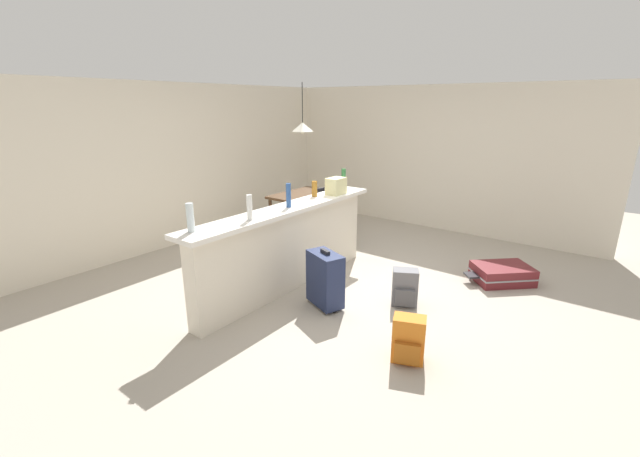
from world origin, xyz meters
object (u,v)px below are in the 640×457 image
at_px(bottle_amber, 314,189).
at_px(bottle_green, 344,179).
at_px(backpack_orange, 408,340).
at_px(backpack_grey, 405,288).
at_px(bottle_white, 250,207).
at_px(bottle_blue, 289,195).
at_px(dining_chair_near_partition, 331,214).
at_px(pendant_lamp, 303,127).
at_px(dining_table, 305,199).
at_px(suitcase_upright_navy, 325,279).
at_px(bottle_clear, 190,218).
at_px(grocery_bag, 336,186).
at_px(suitcase_flat_maroon, 502,274).

distance_m(bottle_amber, bottle_green, 0.63).
xyz_separation_m(backpack_orange, backpack_grey, (0.95, 0.50, 0.00)).
relative_size(bottle_white, bottle_blue, 0.95).
distance_m(bottle_white, dining_chair_near_partition, 2.45).
bearing_deg(bottle_white, pendant_lamp, 27.09).
bearing_deg(bottle_blue, dining_table, 33.95).
relative_size(bottle_blue, suitcase_upright_navy, 0.42).
bearing_deg(dining_table, suitcase_upright_navy, -136.02).
bearing_deg(pendant_lamp, backpack_orange, -126.20).
height_order(dining_chair_near_partition, suitcase_upright_navy, dining_chair_near_partition).
bearing_deg(dining_chair_near_partition, backpack_grey, -122.16).
relative_size(bottle_clear, dining_table, 0.25).
relative_size(pendant_lamp, backpack_orange, 1.86).
xyz_separation_m(bottle_green, dining_chair_near_partition, (0.35, 0.47, -0.66)).
bearing_deg(dining_chair_near_partition, bottle_white, -165.17).
bearing_deg(bottle_amber, bottle_white, -173.05).
distance_m(grocery_bag, suitcase_flat_maroon, 2.41).
bearing_deg(suitcase_upright_navy, bottle_clear, 147.68).
xyz_separation_m(bottle_blue, dining_table, (1.72, 1.16, -0.52)).
bearing_deg(bottle_green, bottle_white, -176.12).
xyz_separation_m(bottle_amber, pendant_lamp, (1.02, 1.02, 0.70)).
distance_m(bottle_white, bottle_blue, 0.66).
bearing_deg(bottle_clear, suitcase_upright_navy, -32.32).
distance_m(bottle_blue, dining_chair_near_partition, 1.84).
relative_size(bottle_amber, grocery_bag, 0.77).
distance_m(bottle_blue, bottle_amber, 0.65).
xyz_separation_m(dining_chair_near_partition, backpack_orange, (-2.14, -2.38, -0.31)).
distance_m(bottle_amber, grocery_bag, 0.32).
distance_m(bottle_blue, backpack_grey, 1.70).
distance_m(dining_table, suitcase_flat_maroon, 3.24).
relative_size(dining_chair_near_partition, pendant_lamp, 1.19).
bearing_deg(bottle_amber, grocery_bag, -26.54).
bearing_deg(backpack_orange, bottle_blue, 74.26).
relative_size(pendant_lamp, suitcase_flat_maroon, 0.93).
bearing_deg(bottle_blue, suitcase_upright_navy, -101.62).
bearing_deg(suitcase_flat_maroon, grocery_bag, 112.69).
height_order(grocery_bag, suitcase_flat_maroon, grocery_bag).
bearing_deg(suitcase_upright_navy, bottle_white, 132.06).
xyz_separation_m(bottle_blue, bottle_green, (1.27, 0.09, 0.00)).
bearing_deg(dining_chair_near_partition, bottle_green, -126.83).
relative_size(bottle_white, grocery_bag, 1.03).
distance_m(dining_chair_near_partition, suitcase_flat_maroon, 2.63).
bearing_deg(suitcase_flat_maroon, bottle_green, 103.04).
bearing_deg(bottle_amber, bottle_clear, -179.53).
bearing_deg(bottle_blue, bottle_amber, 10.29).
xyz_separation_m(suitcase_flat_maroon, suitcase_upright_navy, (-1.89, 1.41, 0.22)).
bearing_deg(bottle_clear, bottle_white, -12.89).
xyz_separation_m(grocery_bag, backpack_grey, (-0.48, -1.30, -0.94)).
height_order(bottle_blue, grocery_bag, bottle_blue).
bearing_deg(bottle_clear, dining_table, 19.44).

